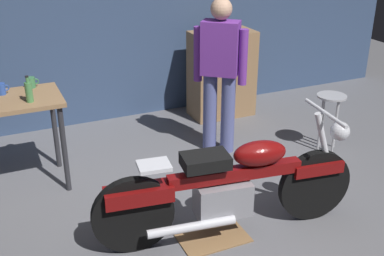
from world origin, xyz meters
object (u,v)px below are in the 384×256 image
at_px(person_standing, 220,70).
at_px(mug_blue_enamel, 2,89).
at_px(motorcycle, 231,185).
at_px(wooden_dresser, 222,74).
at_px(bottle, 29,91).
at_px(shop_stool, 330,107).
at_px(mug_green_speckled, 31,82).

distance_m(person_standing, mug_blue_enamel, 2.15).
bearing_deg(motorcycle, mug_blue_enamel, 140.54).
height_order(motorcycle, mug_blue_enamel, mug_blue_enamel).
relative_size(wooden_dresser, bottle, 4.56).
relative_size(person_standing, bottle, 6.93).
height_order(person_standing, wooden_dresser, person_standing).
relative_size(person_standing, shop_stool, 2.61).
height_order(shop_stool, mug_blue_enamel, mug_blue_enamel).
height_order(motorcycle, person_standing, person_standing).
xyz_separation_m(shop_stool, wooden_dresser, (-0.61, 1.40, 0.05)).
xyz_separation_m(shop_stool, mug_blue_enamel, (-3.25, 0.70, 0.46)).
distance_m(motorcycle, person_standing, 1.62).
distance_m(motorcycle, shop_stool, 1.97).
bearing_deg(wooden_dresser, person_standing, -118.97).
bearing_deg(bottle, mug_blue_enamel, 124.60).
bearing_deg(bottle, wooden_dresser, 22.42).
bearing_deg(bottle, shop_stool, -7.41).
xyz_separation_m(wooden_dresser, mug_green_speckled, (-2.38, -0.61, 0.40)).
bearing_deg(person_standing, mug_blue_enamel, 33.73).
xyz_separation_m(motorcycle, person_standing, (0.62, 1.42, 0.48)).
bearing_deg(person_standing, motorcycle, 106.10).
distance_m(mug_green_speckled, mug_blue_enamel, 0.29).
relative_size(person_standing, mug_blue_enamel, 15.04).
relative_size(shop_stool, bottle, 2.66).
bearing_deg(bottle, person_standing, 2.58).
distance_m(mug_blue_enamel, bottle, 0.37).
distance_m(motorcycle, wooden_dresser, 2.60).
bearing_deg(wooden_dresser, shop_stool, -66.62).
relative_size(motorcycle, shop_stool, 3.41).
bearing_deg(motorcycle, wooden_dresser, 71.93).
distance_m(person_standing, mug_green_speckled, 1.89).
relative_size(mug_green_speckled, mug_blue_enamel, 1.08).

